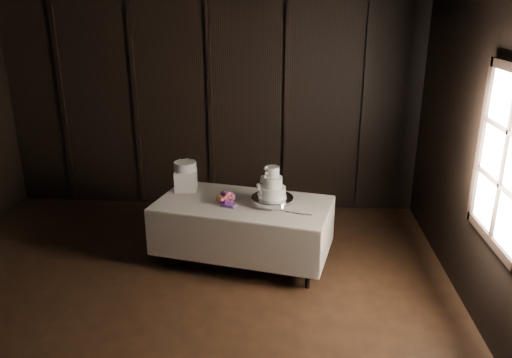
{
  "coord_description": "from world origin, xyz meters",
  "views": [
    {
      "loc": [
        1.19,
        -3.61,
        2.92
      ],
      "look_at": [
        0.8,
        1.71,
        1.05
      ],
      "focal_mm": 35.0,
      "sensor_mm": 36.0,
      "label": 1
    }
  ],
  "objects_px": {
    "wedding_cake": "(270,186)",
    "display_table": "(243,229)",
    "bouquet": "(225,198)",
    "box_pedestal": "(186,180)",
    "small_cake": "(185,166)",
    "cake_stand": "(272,201)"
  },
  "relations": [
    {
      "from": "display_table",
      "to": "wedding_cake",
      "type": "relative_size",
      "value": 5.94
    },
    {
      "from": "bouquet",
      "to": "box_pedestal",
      "type": "height_order",
      "value": "box_pedestal"
    },
    {
      "from": "wedding_cake",
      "to": "cake_stand",
      "type": "bearing_deg",
      "value": 9.92
    },
    {
      "from": "bouquet",
      "to": "box_pedestal",
      "type": "relative_size",
      "value": 1.42
    },
    {
      "from": "display_table",
      "to": "box_pedestal",
      "type": "xyz_separation_m",
      "value": [
        -0.74,
        0.36,
        0.47
      ]
    },
    {
      "from": "box_pedestal",
      "to": "small_cake",
      "type": "relative_size",
      "value": 0.96
    },
    {
      "from": "display_table",
      "to": "wedding_cake",
      "type": "distance_m",
      "value": 0.66
    },
    {
      "from": "wedding_cake",
      "to": "display_table",
      "type": "bearing_deg",
      "value": 150.66
    },
    {
      "from": "display_table",
      "to": "wedding_cake",
      "type": "xyz_separation_m",
      "value": [
        0.31,
        -0.05,
        0.58
      ]
    },
    {
      "from": "wedding_cake",
      "to": "box_pedestal",
      "type": "distance_m",
      "value": 1.14
    },
    {
      "from": "small_cake",
      "to": "cake_stand",
      "type": "bearing_deg",
      "value": -20.35
    },
    {
      "from": "bouquet",
      "to": "small_cake",
      "type": "bearing_deg",
      "value": 144.56
    },
    {
      "from": "display_table",
      "to": "small_cake",
      "type": "relative_size",
      "value": 8.0
    },
    {
      "from": "small_cake",
      "to": "display_table",
      "type": "bearing_deg",
      "value": -26.14
    },
    {
      "from": "wedding_cake",
      "to": "bouquet",
      "type": "distance_m",
      "value": 0.55
    },
    {
      "from": "cake_stand",
      "to": "wedding_cake",
      "type": "relative_size",
      "value": 1.33
    },
    {
      "from": "cake_stand",
      "to": "display_table",
      "type": "bearing_deg",
      "value": 173.76
    },
    {
      "from": "cake_stand",
      "to": "wedding_cake",
      "type": "bearing_deg",
      "value": -150.26
    },
    {
      "from": "cake_stand",
      "to": "small_cake",
      "type": "height_order",
      "value": "small_cake"
    },
    {
      "from": "cake_stand",
      "to": "bouquet",
      "type": "relative_size",
      "value": 1.31
    },
    {
      "from": "bouquet",
      "to": "wedding_cake",
      "type": "bearing_deg",
      "value": -3.75
    },
    {
      "from": "cake_stand",
      "to": "box_pedestal",
      "type": "xyz_separation_m",
      "value": [
        -1.08,
        0.4,
        0.08
      ]
    }
  ]
}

